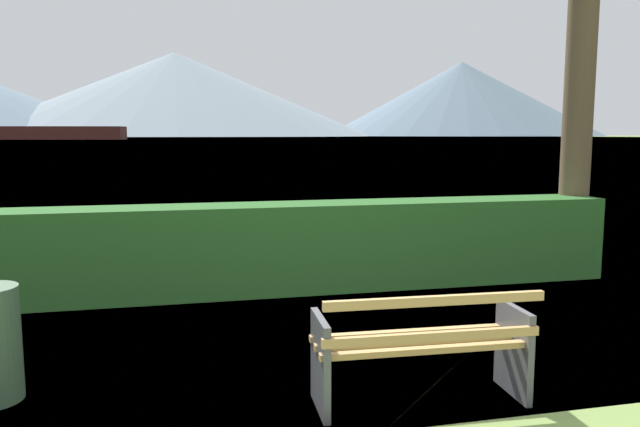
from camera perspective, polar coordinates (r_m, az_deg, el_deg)
name	(u,v)px	position (r m, az deg, el deg)	size (l,w,h in m)	color
ground_plane	(418,400)	(4.80, 9.02, -16.61)	(1400.00, 1400.00, 0.00)	olive
water_surface	(179,138)	(313.66, -12.90, 6.79)	(620.00, 620.00, 0.00)	slate
park_bench	(422,347)	(4.60, 9.37, -12.08)	(1.57, 0.63, 0.87)	tan
hedge_row	(316,246)	(7.78, -0.38, -3.02)	(7.74, 0.72, 1.09)	#285B23
distant_hills	(193,97)	(604.64, -11.64, 10.48)	(804.44, 370.95, 77.98)	slate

